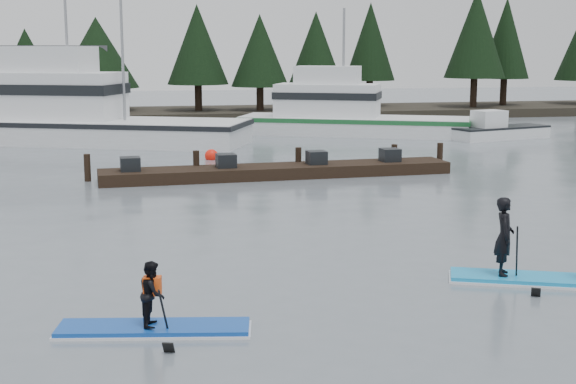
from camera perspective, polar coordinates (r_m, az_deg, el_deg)
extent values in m
plane|color=slate|center=(15.50, 4.53, -7.85)|extent=(160.00, 160.00, 0.00)
cube|color=#2D281E|center=(56.48, -7.44, 5.51)|extent=(70.00, 8.00, 0.60)
cube|color=white|center=(42.69, -14.14, 3.56)|extent=(17.02, 10.64, 2.20)
cube|color=white|center=(43.39, -16.66, 6.59)|extent=(8.14, 5.93, 2.39)
cylinder|color=gray|center=(42.80, -15.43, 9.87)|extent=(0.14, 0.14, 7.25)
cube|color=white|center=(45.69, 4.70, 4.22)|extent=(13.11, 8.62, 1.82)
cube|color=white|center=(45.78, 2.83, 6.55)|extent=(6.31, 4.77, 1.82)
cylinder|color=gray|center=(45.55, 3.97, 9.15)|extent=(0.14, 0.14, 6.01)
cube|color=white|center=(44.76, 14.87, 4.10)|extent=(5.86, 3.20, 0.65)
cube|color=black|center=(30.29, -0.69, 1.49)|extent=(13.39, 2.45, 0.44)
sphere|color=#FF1C0C|center=(35.32, -5.46, 2.32)|extent=(0.58, 0.58, 0.58)
cube|color=#1246A9|center=(14.11, -9.53, -9.55)|extent=(3.36, 1.36, 0.12)
imported|color=black|center=(13.91, -9.61, -7.12)|extent=(0.52, 0.62, 1.13)
cube|color=#F64F14|center=(13.87, -9.62, -6.59)|extent=(0.33, 0.25, 0.32)
cylinder|color=black|center=(13.82, -8.64, -9.26)|extent=(0.30, 0.83, 1.45)
cube|color=#1795DA|center=(17.53, 17.62, -5.96)|extent=(3.77, 2.22, 0.13)
imported|color=black|center=(17.22, 15.13, -3.06)|extent=(0.59, 0.70, 1.64)
cylinder|color=black|center=(17.14, 15.95, -4.69)|extent=(0.51, 0.85, 1.63)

